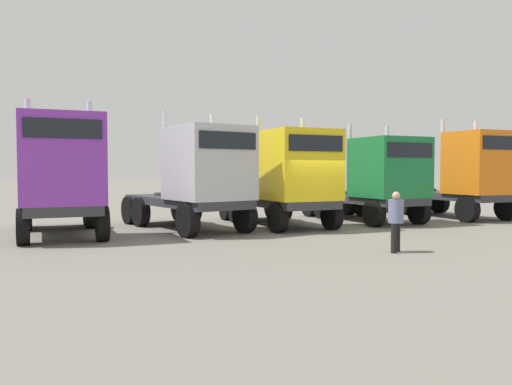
{
  "coord_description": "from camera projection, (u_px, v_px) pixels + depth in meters",
  "views": [
    {
      "loc": [
        -9.4,
        -15.63,
        2.19
      ],
      "look_at": [
        -1.15,
        2.33,
        1.3
      ],
      "focal_mm": 36.1,
      "sensor_mm": 36.0,
      "label": 1
    }
  ],
  "objects": [
    {
      "name": "semi_truck_green",
      "position": [
        379.0,
        179.0,
        20.96
      ],
      "size": [
        2.56,
        6.04,
        4.04
      ],
      "rotation": [
        0.0,
        0.0,
        -1.57
      ],
      "color": "#333338",
      "rests_on": "ground"
    },
    {
      "name": "semi_truck_orange",
      "position": [
        467.0,
        175.0,
        22.6
      ],
      "size": [
        2.8,
        6.54,
        4.39
      ],
      "rotation": [
        0.0,
        0.0,
        -1.61
      ],
      "color": "#333338",
      "rests_on": "ground"
    },
    {
      "name": "semi_truck_purple",
      "position": [
        61.0,
        175.0,
        16.2
      ],
      "size": [
        2.73,
        6.24,
        4.46
      ],
      "rotation": [
        0.0,
        0.0,
        -1.6
      ],
      "color": "#333338",
      "rests_on": "ground"
    },
    {
      "name": "semi_truck_yellow",
      "position": [
        290.0,
        178.0,
        19.18
      ],
      "size": [
        2.58,
        6.16,
        4.2
      ],
      "rotation": [
        0.0,
        0.0,
        -1.58
      ],
      "color": "#333338",
      "rests_on": "ground"
    },
    {
      "name": "visitor_with_camera",
      "position": [
        396.0,
        217.0,
        13.52
      ],
      "size": [
        0.55,
        0.55,
        1.6
      ],
      "rotation": [
        0.0,
        0.0,
        5.29
      ],
      "color": "black",
      "rests_on": "ground"
    },
    {
      "name": "semi_truck_silver",
      "position": [
        200.0,
        177.0,
        18.02
      ],
      "size": [
        3.57,
        6.62,
        4.24
      ],
      "rotation": [
        0.0,
        0.0,
        -1.4
      ],
      "color": "#333338",
      "rests_on": "ground"
    },
    {
      "name": "ground",
      "position": [
        313.0,
        231.0,
        18.21
      ],
      "size": [
        200.0,
        200.0,
        0.0
      ],
      "primitive_type": "plane",
      "color": "slate"
    }
  ]
}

